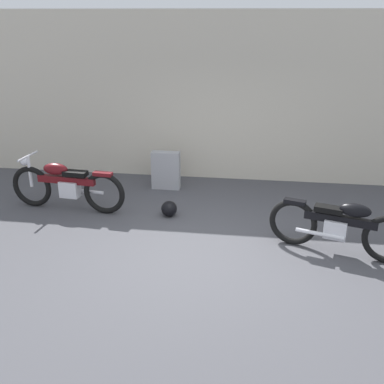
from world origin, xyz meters
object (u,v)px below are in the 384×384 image
at_px(helmet, 169,209).
at_px(stone_marker, 166,170).
at_px(motorcycle_black, 341,226).
at_px(motorcycle_maroon, 66,185).

bearing_deg(helmet, stone_marker, 103.07).
bearing_deg(motorcycle_black, motorcycle_maroon, -175.18).
relative_size(helmet, motorcycle_maroon, 0.13).
bearing_deg(motorcycle_black, helmet, 177.60).
bearing_deg(helmet, motorcycle_maroon, 178.82).
bearing_deg(stone_marker, motorcycle_maroon, -140.31).
height_order(helmet, motorcycle_maroon, motorcycle_maroon).
distance_m(stone_marker, motorcycle_black, 3.87).
bearing_deg(motorcycle_maroon, stone_marker, -134.76).
xyz_separation_m(helmet, motorcycle_maroon, (-1.90, 0.04, 0.34)).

